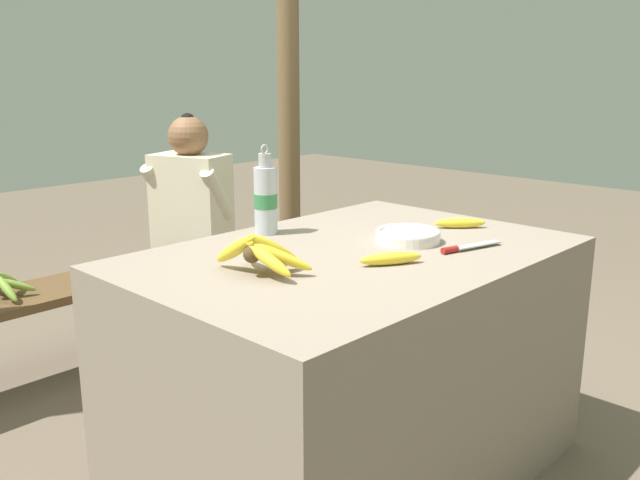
{
  "coord_description": "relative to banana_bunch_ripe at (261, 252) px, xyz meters",
  "views": [
    {
      "loc": [
        -1.46,
        -1.26,
        1.25
      ],
      "look_at": [
        -0.09,
        0.05,
        0.77
      ],
      "focal_mm": 38.0,
      "sensor_mm": 36.0,
      "label": 1
    }
  ],
  "objects": [
    {
      "name": "ground_plane",
      "position": [
        0.35,
        -0.02,
        -0.79
      ],
      "size": [
        12.0,
        12.0,
        0.0
      ],
      "primitive_type": "plane",
      "color": "brown"
    },
    {
      "name": "market_counter",
      "position": [
        0.35,
        -0.02,
        -0.42
      ],
      "size": [
        1.32,
        0.9,
        0.73
      ],
      "color": "gray",
      "rests_on": "ground_plane"
    },
    {
      "name": "banana_bunch_ripe",
      "position": [
        0.0,
        0.0,
        0.0
      ],
      "size": [
        0.17,
        0.28,
        0.13
      ],
      "color": "#4C381E",
      "rests_on": "market_counter"
    },
    {
      "name": "serving_bowl",
      "position": [
        0.54,
        -0.07,
        -0.04
      ],
      "size": [
        0.2,
        0.2,
        0.04
      ],
      "color": "white",
      "rests_on": "market_counter"
    },
    {
      "name": "water_bottle",
      "position": [
        0.31,
        0.33,
        0.06
      ],
      "size": [
        0.08,
        0.08,
        0.29
      ],
      "color": "silver",
      "rests_on": "market_counter"
    },
    {
      "name": "loose_banana_front",
      "position": [
        0.3,
        -0.19,
        -0.04
      ],
      "size": [
        0.17,
        0.12,
        0.04
      ],
      "rotation": [
        0.0,
        0.0,
        -0.53
      ],
      "color": "yellow",
      "rests_on": "market_counter"
    },
    {
      "name": "loose_banana_side",
      "position": [
        0.81,
        -0.09,
        -0.04
      ],
      "size": [
        0.15,
        0.14,
        0.04
      ],
      "rotation": [
        0.0,
        0.0,
        -0.76
      ],
      "color": "yellow",
      "rests_on": "market_counter"
    },
    {
      "name": "knife",
      "position": [
        0.57,
        -0.26,
        -0.05
      ],
      "size": [
        0.22,
        0.08,
        0.02
      ],
      "rotation": [
        0.0,
        0.0,
        -0.25
      ],
      "color": "#BCBCC1",
      "rests_on": "market_counter"
    },
    {
      "name": "wooden_bench",
      "position": [
        0.31,
        1.3,
        -0.45
      ],
      "size": [
        1.85,
        0.32,
        0.4
      ],
      "color": "brown",
      "rests_on": "ground_plane"
    },
    {
      "name": "seated_vendor",
      "position": [
        0.64,
        1.25,
        -0.18
      ],
      "size": [
        0.47,
        0.43,
        1.06
      ],
      "rotation": [
        0.0,
        0.0,
        3.48
      ],
      "color": "#232328",
      "rests_on": "ground_plane"
    },
    {
      "name": "banana_bunch_green",
      "position": [
        -0.17,
        1.3,
        -0.34
      ],
      "size": [
        0.16,
        0.27,
        0.12
      ],
      "color": "#4C381E",
      "rests_on": "wooden_bench"
    },
    {
      "name": "support_post_far",
      "position": [
        1.56,
        1.52,
        0.38
      ],
      "size": [
        0.12,
        0.12,
        2.35
      ],
      "color": "brown",
      "rests_on": "ground_plane"
    }
  ]
}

